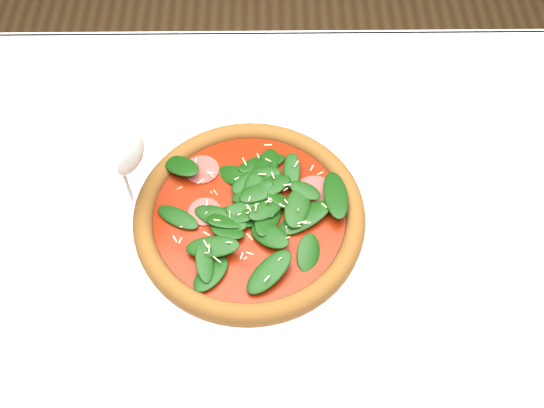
{
  "coord_description": "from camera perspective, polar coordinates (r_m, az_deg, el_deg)",
  "views": [
    {
      "loc": [
        0.02,
        -0.4,
        1.45
      ],
      "look_at": [
        0.02,
        0.04,
        0.77
      ],
      "focal_mm": 40.0,
      "sensor_mm": 36.0,
      "label": 1
    }
  ],
  "objects": [
    {
      "name": "pizza",
      "position": [
        0.8,
        -2.14,
        -0.88
      ],
      "size": [
        0.37,
        0.37,
        0.04
      ],
      "rotation": [
        0.0,
        0.0,
        -0.24
      ],
      "color": "#955724",
      "rests_on": "plate"
    },
    {
      "name": "dining_table",
      "position": [
        0.9,
        -1.22,
        -6.46
      ],
      "size": [
        1.21,
        0.81,
        0.75
      ],
      "color": "white",
      "rests_on": "ground"
    },
    {
      "name": "saucer_near",
      "position": [
        0.82,
        20.72,
        -7.76
      ],
      "size": [
        0.14,
        0.14,
        0.01
      ],
      "color": "white",
      "rests_on": "dining_table"
    },
    {
      "name": "wine_glass",
      "position": [
        0.75,
        -14.81,
        5.43
      ],
      "size": [
        0.08,
        0.08,
        0.19
      ],
      "color": "silver",
      "rests_on": "dining_table"
    },
    {
      "name": "ground",
      "position": [
        1.51,
        -0.76,
        -17.44
      ],
      "size": [
        6.0,
        6.0,
        0.0
      ],
      "primitive_type": "plane",
      "color": "brown",
      "rests_on": "ground"
    },
    {
      "name": "plate",
      "position": [
        0.81,
        -2.09,
        -1.64
      ],
      "size": [
        0.35,
        0.35,
        0.02
      ],
      "color": "white",
      "rests_on": "dining_table"
    }
  ]
}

